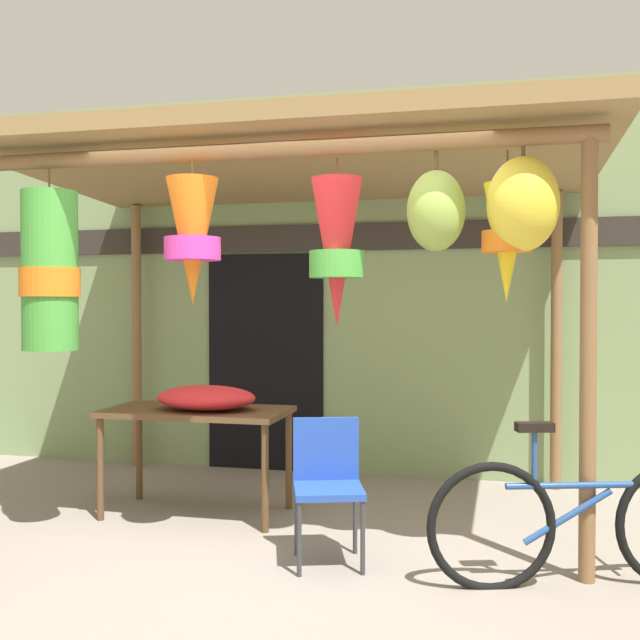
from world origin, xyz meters
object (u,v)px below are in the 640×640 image
object	(u,v)px
display_table	(197,420)
folding_chair	(327,476)
parked_bicycle	(585,522)
flower_heap_on_table	(208,398)

from	to	relation	value
display_table	folding_chair	bearing A→B (deg)	-32.55
display_table	folding_chair	distance (m)	1.36
display_table	parked_bicycle	size ratio (longest dim) A/B	0.78
display_table	flower_heap_on_table	distance (m)	0.21
display_table	flower_heap_on_table	xyz separation A→B (m)	(0.10, -0.05, 0.17)
folding_chair	parked_bicycle	xyz separation A→B (m)	(1.45, -0.08, -0.16)
folding_chair	flower_heap_on_table	bearing A→B (deg)	146.69
folding_chair	parked_bicycle	world-z (taller)	parked_bicycle
flower_heap_on_table	parked_bicycle	bearing A→B (deg)	-16.95
flower_heap_on_table	folding_chair	distance (m)	1.29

